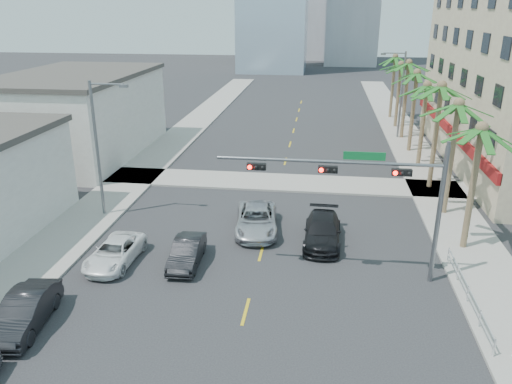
{
  "coord_description": "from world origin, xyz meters",
  "views": [
    {
      "loc": [
        3.08,
        -15.46,
        13.31
      ],
      "look_at": [
        -0.38,
        10.5,
        3.5
      ],
      "focal_mm": 35.0,
      "sensor_mm": 36.0,
      "label": 1
    }
  ],
  "objects_px": {
    "car_lane_center": "(256,220)",
    "car_lane_right": "(322,231)",
    "car_parked_mid": "(25,311)",
    "traffic_signal_mast": "(374,186)",
    "car_parked_far": "(115,252)",
    "car_lane_left": "(187,252)"
  },
  "relations": [
    {
      "from": "car_parked_far",
      "to": "car_lane_left",
      "type": "xyz_separation_m",
      "value": [
        3.92,
        0.47,
        0.04
      ]
    },
    {
      "from": "car_parked_mid",
      "to": "car_lane_center",
      "type": "distance_m",
      "value": 14.21
    },
    {
      "from": "car_lane_right",
      "to": "car_parked_far",
      "type": "bearing_deg",
      "value": -159.06
    },
    {
      "from": "car_parked_mid",
      "to": "car_lane_center",
      "type": "height_order",
      "value": "car_parked_mid"
    },
    {
      "from": "traffic_signal_mast",
      "to": "car_lane_center",
      "type": "bearing_deg",
      "value": 142.9
    },
    {
      "from": "traffic_signal_mast",
      "to": "car_lane_left",
      "type": "bearing_deg",
      "value": 178.9
    },
    {
      "from": "car_lane_center",
      "to": "car_lane_left",
      "type": "bearing_deg",
      "value": -130.88
    },
    {
      "from": "car_parked_mid",
      "to": "car_lane_center",
      "type": "bearing_deg",
      "value": 45.19
    },
    {
      "from": "car_parked_far",
      "to": "car_lane_right",
      "type": "relative_size",
      "value": 0.89
    },
    {
      "from": "traffic_signal_mast",
      "to": "car_lane_center",
      "type": "relative_size",
      "value": 2.03
    },
    {
      "from": "car_parked_far",
      "to": "car_lane_center",
      "type": "relative_size",
      "value": 0.85
    },
    {
      "from": "car_lane_left",
      "to": "car_parked_far",
      "type": "bearing_deg",
      "value": -175.77
    },
    {
      "from": "car_parked_mid",
      "to": "car_parked_far",
      "type": "height_order",
      "value": "car_parked_mid"
    },
    {
      "from": "car_lane_left",
      "to": "car_parked_mid",
      "type": "bearing_deg",
      "value": -132.85
    },
    {
      "from": "traffic_signal_mast",
      "to": "car_lane_left",
      "type": "relative_size",
      "value": 2.65
    },
    {
      "from": "traffic_signal_mast",
      "to": "car_parked_far",
      "type": "relative_size",
      "value": 2.38
    },
    {
      "from": "car_lane_center",
      "to": "car_lane_right",
      "type": "xyz_separation_m",
      "value": [
        4.11,
        -1.13,
        0.0
      ]
    },
    {
      "from": "car_parked_mid",
      "to": "car_parked_far",
      "type": "xyz_separation_m",
      "value": [
        1.6,
        6.05,
        -0.12
      ]
    },
    {
      "from": "car_lane_left",
      "to": "car_lane_center",
      "type": "distance_m",
      "value": 5.69
    },
    {
      "from": "traffic_signal_mast",
      "to": "car_parked_mid",
      "type": "bearing_deg",
      "value": -157.37
    },
    {
      "from": "car_lane_right",
      "to": "car_parked_mid",
      "type": "bearing_deg",
      "value": -140.66
    },
    {
      "from": "car_lane_left",
      "to": "car_lane_center",
      "type": "bearing_deg",
      "value": 53.05
    }
  ]
}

